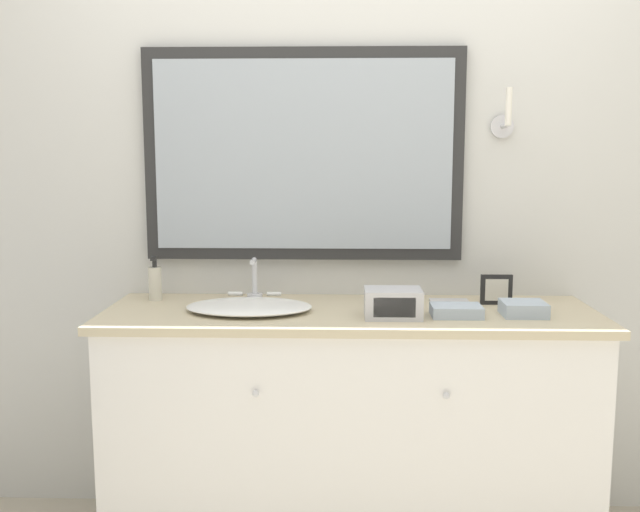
{
  "coord_description": "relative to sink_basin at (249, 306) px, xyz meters",
  "views": [
    {
      "loc": [
        -0.03,
        -2.24,
        1.47
      ],
      "look_at": [
        -0.11,
        0.31,
        1.1
      ],
      "focal_mm": 40.0,
      "sensor_mm": 36.0,
      "label": 1
    }
  ],
  "objects": [
    {
      "name": "metal_tray",
      "position": [
        0.75,
        0.16,
        -0.01
      ],
      "size": [
        0.15,
        0.1,
        0.01
      ],
      "color": "silver",
      "rests_on": "vanity_counter"
    },
    {
      "name": "hand_towel_near_sink",
      "position": [
        0.98,
        -0.05,
        0.01
      ],
      "size": [
        0.15,
        0.14,
        0.05
      ],
      "color": "#A8B7C6",
      "rests_on": "vanity_counter"
    },
    {
      "name": "appliance_box",
      "position": [
        0.52,
        -0.09,
        0.03
      ],
      "size": [
        0.2,
        0.14,
        0.1
      ],
      "color": "#BCBCC1",
      "rests_on": "vanity_counter"
    },
    {
      "name": "vanity_counter",
      "position": [
        0.37,
        0.02,
        -0.47
      ],
      "size": [
        1.8,
        0.59,
        0.9
      ],
      "color": "white",
      "rests_on": "ground_plane"
    },
    {
      "name": "hand_towel_far_corner",
      "position": [
        0.74,
        -0.06,
        0.0
      ],
      "size": [
        0.18,
        0.13,
        0.04
      ],
      "color": "#A8B7C6",
      "rests_on": "vanity_counter"
    },
    {
      "name": "wall_back",
      "position": [
        0.36,
        0.34,
        0.36
      ],
      "size": [
        8.0,
        0.18,
        2.55
      ],
      "color": "silver",
      "rests_on": "ground_plane"
    },
    {
      "name": "soap_bottle",
      "position": [
        -0.39,
        0.18,
        0.05
      ],
      "size": [
        0.05,
        0.05,
        0.17
      ],
      "color": "beige",
      "rests_on": "vanity_counter"
    },
    {
      "name": "sink_basin",
      "position": [
        0.0,
        0.0,
        0.0
      ],
      "size": [
        0.46,
        0.36,
        0.17
      ],
      "color": "white",
      "rests_on": "vanity_counter"
    },
    {
      "name": "picture_frame",
      "position": [
        0.92,
        0.14,
        0.04
      ],
      "size": [
        0.12,
        0.01,
        0.11
      ],
      "color": "black",
      "rests_on": "vanity_counter"
    }
  ]
}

